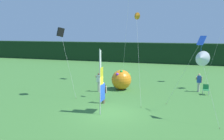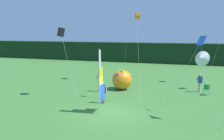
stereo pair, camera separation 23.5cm
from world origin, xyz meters
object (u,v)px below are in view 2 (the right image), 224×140
(person_mid_field, at_px, (99,82))
(person_far_left, at_px, (103,92))
(kite_orange_delta_4, at_px, (137,17))
(banner_flag, at_px, (101,83))
(folding_chair, at_px, (207,89))
(kite_black_box_2, at_px, (61,32))
(inflatable_balloon, at_px, (122,80))
(kite_blue_diamond_6, at_px, (199,45))
(kite_white_delta_5, at_px, (201,58))
(person_near_banner, at_px, (200,82))

(person_mid_field, xyz_separation_m, person_far_left, (1.59, -3.31, -0.06))
(person_mid_field, bearing_deg, kite_orange_delta_4, -22.88)
(banner_flag, distance_m, folding_chair, 10.27)
(banner_flag, xyz_separation_m, kite_black_box_2, (-4.56, 2.97, 3.30))
(banner_flag, bearing_deg, inflatable_balloon, 93.55)
(folding_chair, distance_m, kite_orange_delta_4, 8.92)
(kite_orange_delta_4, bearing_deg, inflatable_balloon, 123.01)
(person_far_left, distance_m, kite_orange_delta_4, 6.34)
(person_mid_field, height_order, kite_blue_diamond_6, kite_blue_diamond_6)
(inflatable_balloon, height_order, folding_chair, inflatable_balloon)
(kite_black_box_2, height_order, kite_white_delta_5, kite_black_box_2)
(kite_orange_delta_4, bearing_deg, person_mid_field, 157.12)
(kite_orange_delta_4, bearing_deg, folding_chair, 31.05)
(person_far_left, height_order, kite_white_delta_5, kite_white_delta_5)
(inflatable_balloon, bearing_deg, person_far_left, -92.18)
(person_mid_field, bearing_deg, kite_black_box_2, -134.00)
(kite_white_delta_5, height_order, kite_blue_diamond_6, kite_blue_diamond_6)
(person_far_left, relative_size, inflatable_balloon, 0.85)
(kite_black_box_2, bearing_deg, person_near_banner, 24.47)
(kite_black_box_2, relative_size, kite_orange_delta_4, 0.84)
(person_mid_field, bearing_deg, kite_blue_diamond_6, -22.46)
(banner_flag, relative_size, folding_chair, 4.91)
(person_mid_field, distance_m, kite_black_box_2, 5.62)
(banner_flag, xyz_separation_m, person_near_banner, (6.56, 8.03, -1.19))
(kite_orange_delta_4, relative_size, kite_white_delta_5, 1.58)
(banner_flag, bearing_deg, kite_blue_diamond_6, 18.13)
(banner_flag, distance_m, kite_orange_delta_4, 6.11)
(person_far_left, xyz_separation_m, kite_black_box_2, (-3.96, 0.85, 4.52))
(folding_chair, height_order, kite_white_delta_5, kite_white_delta_5)
(kite_orange_delta_4, bearing_deg, kite_white_delta_5, -36.81)
(kite_white_delta_5, bearing_deg, person_mid_field, 148.90)
(kite_black_box_2, relative_size, kite_white_delta_5, 1.33)
(person_near_banner, bearing_deg, person_far_left, -140.48)
(folding_chair, relative_size, kite_black_box_2, 0.15)
(person_mid_field, relative_size, kite_orange_delta_4, 0.25)
(person_near_banner, xyz_separation_m, kite_orange_delta_4, (-5.03, -4.18, 5.68))
(person_far_left, height_order, kite_orange_delta_4, kite_orange_delta_4)
(person_mid_field, distance_m, person_far_left, 3.67)
(banner_flag, distance_m, kite_black_box_2, 6.37)
(inflatable_balloon, height_order, kite_white_delta_5, kite_white_delta_5)
(banner_flag, bearing_deg, kite_orange_delta_4, 68.29)
(inflatable_balloon, height_order, kite_black_box_2, kite_black_box_2)
(folding_chair, distance_m, kite_black_box_2, 13.37)
(kite_black_box_2, xyz_separation_m, kite_white_delta_5, (10.75, -2.59, -1.50))
(kite_blue_diamond_6, bearing_deg, kite_black_box_2, 174.80)
(person_near_banner, distance_m, person_far_left, 9.29)
(banner_flag, xyz_separation_m, inflatable_balloon, (-0.43, 6.86, -1.15))
(person_far_left, distance_m, inflatable_balloon, 4.75)
(folding_chair, xyz_separation_m, kite_black_box_2, (-11.69, -4.25, 4.88))
(person_near_banner, distance_m, kite_orange_delta_4, 8.66)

